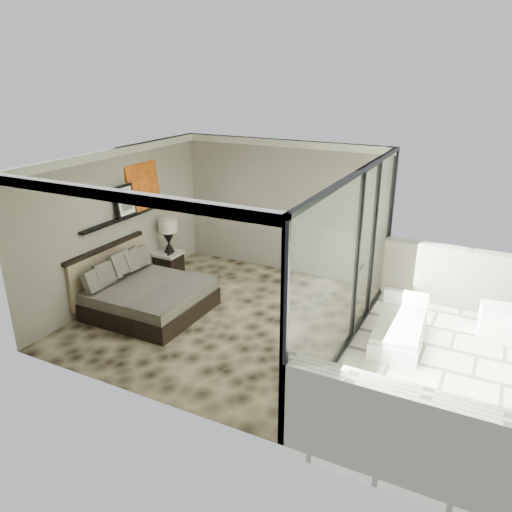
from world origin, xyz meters
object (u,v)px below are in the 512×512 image
at_px(bed, 145,295).
at_px(table_lamp, 168,231).
at_px(nightstand, 169,264).
at_px(lounger, 399,330).
at_px(ottoman, 497,322).

bearing_deg(bed, table_lamp, 111.00).
xyz_separation_m(nightstand, lounger, (4.93, -0.50, -0.08)).
bearing_deg(table_lamp, nightstand, -134.96).
xyz_separation_m(table_lamp, ottoman, (6.29, 0.29, -0.71)).
bearing_deg(ottoman, lounger, -149.38).
xyz_separation_m(bed, nightstand, (-0.62, 1.55, -0.06)).
xyz_separation_m(table_lamp, lounger, (4.90, -0.52, -0.79)).
bearing_deg(bed, ottoman, 18.14).
distance_m(nightstand, ottoman, 6.32).
bearing_deg(nightstand, bed, -80.95).
height_order(table_lamp, lounger, table_lamp).
bearing_deg(ottoman, nightstand, -177.12).
distance_m(nightstand, table_lamp, 0.72).
distance_m(table_lamp, lounger, 5.00).
height_order(table_lamp, ottoman, table_lamp).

